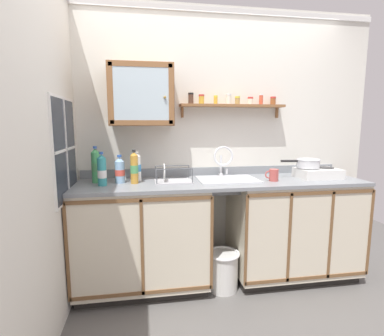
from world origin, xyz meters
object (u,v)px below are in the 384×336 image
object	(u,v)px
bottle_juice_amber_3	(134,168)
hot_plate_stove	(318,173)
wall_cabinet	(141,95)
saucepan	(308,163)
bottle_soda_green_0	(96,166)
dish_rack	(172,179)
bottle_water_blue_2	(120,170)
bottle_opaque_white_4	(137,167)
trash_bin	(223,270)
sink	(227,180)
bottle_detergent_teal_1	(102,171)
mug	(273,175)

from	to	relation	value
bottle_juice_amber_3	hot_plate_stove	bearing A→B (deg)	-0.28
hot_plate_stove	wall_cabinet	world-z (taller)	wall_cabinet
hot_plate_stove	saucepan	size ratio (longest dim) A/B	1.04
bottle_soda_green_0	dish_rack	distance (m)	0.67
bottle_soda_green_0	bottle_water_blue_2	bearing A→B (deg)	-10.53
bottle_water_blue_2	bottle_opaque_white_4	bearing A→B (deg)	19.63
trash_bin	saucepan	bearing A→B (deg)	10.37
hot_plate_stove	trash_bin	bearing A→B (deg)	-171.91
bottle_juice_amber_3	sink	bearing A→B (deg)	2.96
bottle_detergent_teal_1	bottle_juice_amber_3	xyz separation A→B (m)	(0.26, 0.05, 0.01)
trash_bin	bottle_opaque_white_4	bearing A→B (deg)	161.31
hot_plate_stove	dish_rack	size ratio (longest dim) A/B	1.17
bottle_water_blue_2	bottle_juice_amber_3	bearing A→B (deg)	-22.61
wall_cabinet	trash_bin	world-z (taller)	wall_cabinet
bottle_detergent_teal_1	bottle_water_blue_2	size ratio (longest dim) A/B	1.16
sink	saucepan	xyz separation A→B (m)	(0.78, -0.03, 0.15)
bottle_juice_amber_3	trash_bin	xyz separation A→B (m)	(0.76, -0.14, -0.92)
dish_rack	bottle_opaque_white_4	bearing A→B (deg)	160.35
bottle_juice_amber_3	mug	xyz separation A→B (m)	(1.22, -0.09, -0.08)
sink	hot_plate_stove	distance (m)	0.88
bottle_soda_green_0	sink	bearing A→B (deg)	-2.32
bottle_detergent_teal_1	bottle_juice_amber_3	distance (m)	0.27
saucepan	trash_bin	size ratio (longest dim) A/B	1.05
bottle_opaque_white_4	dish_rack	xyz separation A→B (m)	(0.30, -0.11, -0.10)
wall_cabinet	trash_bin	distance (m)	1.71
bottle_detergent_teal_1	wall_cabinet	world-z (taller)	wall_cabinet
hot_plate_stove	bottle_soda_green_0	size ratio (longest dim) A/B	1.21
sink	bottle_soda_green_0	distance (m)	1.17
hot_plate_stove	bottle_water_blue_2	world-z (taller)	bottle_water_blue_2
bottle_juice_amber_3	mug	size ratio (longest dim) A/B	2.36
hot_plate_stove	bottle_opaque_white_4	xyz separation A→B (m)	(-1.68, 0.11, 0.08)
bottle_opaque_white_4	trash_bin	xyz separation A→B (m)	(0.73, -0.25, -0.91)
mug	trash_bin	size ratio (longest dim) A/B	0.35
saucepan	bottle_juice_amber_3	xyz separation A→B (m)	(-1.61, -0.01, -0.01)
wall_cabinet	mug	bearing A→B (deg)	-12.31
hot_plate_stove	mug	xyz separation A→B (m)	(-0.48, -0.08, 0.01)
bottle_soda_green_0	mug	bearing A→B (deg)	-6.60
sink	wall_cabinet	size ratio (longest dim) A/B	0.96
bottle_soda_green_0	bottle_juice_amber_3	size ratio (longest dim) A/B	1.09
bottle_soda_green_0	wall_cabinet	xyz separation A→B (m)	(0.40, 0.07, 0.61)
bottle_opaque_white_4	dish_rack	distance (m)	0.33
bottle_opaque_white_4	mug	size ratio (longest dim) A/B	2.21
hot_plate_stove	bottle_juice_amber_3	world-z (taller)	bottle_juice_amber_3
bottle_juice_amber_3	bottle_water_blue_2	bearing A→B (deg)	157.39
bottle_soda_green_0	trash_bin	world-z (taller)	bottle_soda_green_0
bottle_water_blue_2	trash_bin	xyz separation A→B (m)	(0.88, -0.20, -0.89)
bottle_juice_amber_3	dish_rack	size ratio (longest dim) A/B	0.89
dish_rack	bottle_detergent_teal_1	bearing A→B (deg)	-175.27
sink	bottle_opaque_white_4	xyz separation A→B (m)	(-0.81, 0.06, 0.13)
sink	bottle_detergent_teal_1	world-z (taller)	sink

